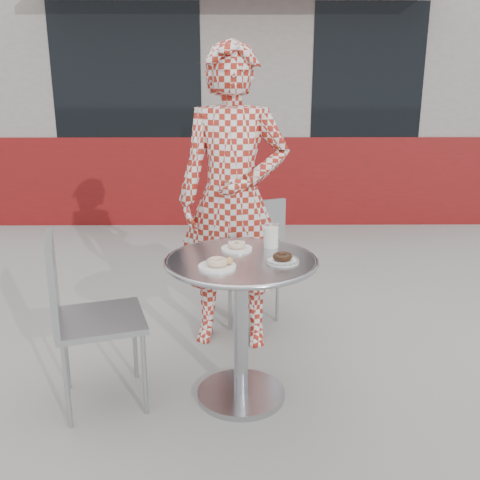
{
  "coord_description": "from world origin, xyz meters",
  "views": [
    {
      "loc": [
        -0.03,
        -2.4,
        1.55
      ],
      "look_at": [
        -0.01,
        0.12,
        0.82
      ],
      "focal_mm": 40.0,
      "sensor_mm": 36.0,
      "label": 1
    }
  ],
  "objects_px": {
    "chair_far": "(244,281)",
    "chair_left": "(100,353)",
    "plate_far": "(237,247)",
    "bistro_table": "(241,294)",
    "seated_person": "(233,200)",
    "milk_cup": "(271,236)",
    "plate_near": "(218,264)",
    "plate_checker": "(282,259)"
  },
  "relations": [
    {
      "from": "seated_person",
      "to": "plate_near",
      "type": "height_order",
      "value": "seated_person"
    },
    {
      "from": "seated_person",
      "to": "bistro_table",
      "type": "bearing_deg",
      "value": -80.06
    },
    {
      "from": "plate_checker",
      "to": "milk_cup",
      "type": "relative_size",
      "value": 1.26
    },
    {
      "from": "chair_far",
      "to": "chair_left",
      "type": "relative_size",
      "value": 0.98
    },
    {
      "from": "chair_left",
      "to": "plate_checker",
      "type": "xyz_separation_m",
      "value": [
        0.9,
        -0.02,
        0.49
      ]
    },
    {
      "from": "plate_near",
      "to": "plate_checker",
      "type": "xyz_separation_m",
      "value": [
        0.3,
        0.08,
        -0.0
      ]
    },
    {
      "from": "chair_far",
      "to": "seated_person",
      "type": "height_order",
      "value": "seated_person"
    },
    {
      "from": "chair_far",
      "to": "plate_far",
      "type": "relative_size",
      "value": 5.45
    },
    {
      "from": "bistro_table",
      "to": "chair_far",
      "type": "distance_m",
      "value": 1.04
    },
    {
      "from": "chair_left",
      "to": "seated_person",
      "type": "xyz_separation_m",
      "value": [
        0.66,
        0.7,
        0.63
      ]
    },
    {
      "from": "chair_far",
      "to": "plate_near",
      "type": "xyz_separation_m",
      "value": [
        -0.14,
        -1.13,
        0.5
      ]
    },
    {
      "from": "bistro_table",
      "to": "plate_near",
      "type": "relative_size",
      "value": 4.34
    },
    {
      "from": "plate_far",
      "to": "plate_checker",
      "type": "height_order",
      "value": "plate_checker"
    },
    {
      "from": "chair_left",
      "to": "plate_near",
      "type": "distance_m",
      "value": 0.78
    },
    {
      "from": "seated_person",
      "to": "plate_checker",
      "type": "xyz_separation_m",
      "value": [
        0.24,
        -0.72,
        -0.14
      ]
    },
    {
      "from": "chair_far",
      "to": "milk_cup",
      "type": "distance_m",
      "value": 0.98
    },
    {
      "from": "seated_person",
      "to": "plate_far",
      "type": "bearing_deg",
      "value": -81.37
    },
    {
      "from": "plate_near",
      "to": "bistro_table",
      "type": "bearing_deg",
      "value": 49.9
    },
    {
      "from": "bistro_table",
      "to": "plate_far",
      "type": "relative_size",
      "value": 4.79
    },
    {
      "from": "chair_left",
      "to": "plate_far",
      "type": "relative_size",
      "value": 5.58
    },
    {
      "from": "chair_left",
      "to": "plate_near",
      "type": "relative_size",
      "value": 5.06
    },
    {
      "from": "seated_person",
      "to": "milk_cup",
      "type": "height_order",
      "value": "seated_person"
    },
    {
      "from": "plate_far",
      "to": "plate_near",
      "type": "xyz_separation_m",
      "value": [
        -0.09,
        -0.28,
        0.0
      ]
    },
    {
      "from": "plate_far",
      "to": "plate_checker",
      "type": "relative_size",
      "value": 0.98
    },
    {
      "from": "bistro_table",
      "to": "seated_person",
      "type": "distance_m",
      "value": 0.75
    },
    {
      "from": "chair_left",
      "to": "plate_near",
      "type": "height_order",
      "value": "chair_left"
    },
    {
      "from": "chair_left",
      "to": "milk_cup",
      "type": "distance_m",
      "value": 1.04
    },
    {
      "from": "seated_person",
      "to": "plate_checker",
      "type": "relative_size",
      "value": 11.21
    },
    {
      "from": "milk_cup",
      "to": "plate_far",
      "type": "bearing_deg",
      "value": -167.19
    },
    {
      "from": "plate_far",
      "to": "milk_cup",
      "type": "distance_m",
      "value": 0.19
    },
    {
      "from": "chair_far",
      "to": "plate_near",
      "type": "height_order",
      "value": "chair_far"
    },
    {
      "from": "bistro_table",
      "to": "milk_cup",
      "type": "bearing_deg",
      "value": 50.84
    },
    {
      "from": "seated_person",
      "to": "milk_cup",
      "type": "xyz_separation_m",
      "value": [
        0.2,
        -0.48,
        -0.09
      ]
    },
    {
      "from": "chair_left",
      "to": "plate_far",
      "type": "xyz_separation_m",
      "value": [
        0.68,
        0.18,
        0.5
      ]
    },
    {
      "from": "plate_checker",
      "to": "chair_left",
      "type": "bearing_deg",
      "value": 178.97
    },
    {
      "from": "chair_far",
      "to": "milk_cup",
      "type": "height_order",
      "value": "milk_cup"
    },
    {
      "from": "bistro_table",
      "to": "milk_cup",
      "type": "height_order",
      "value": "milk_cup"
    },
    {
      "from": "bistro_table",
      "to": "chair_far",
      "type": "bearing_deg",
      "value": 88.26
    },
    {
      "from": "plate_far",
      "to": "chair_far",
      "type": "bearing_deg",
      "value": 86.51
    },
    {
      "from": "plate_far",
      "to": "bistro_table",
      "type": "bearing_deg",
      "value": -81.93
    },
    {
      "from": "chair_far",
      "to": "chair_left",
      "type": "height_order",
      "value": "chair_left"
    },
    {
      "from": "chair_left",
      "to": "plate_checker",
      "type": "bearing_deg",
      "value": -108.75
    }
  ]
}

